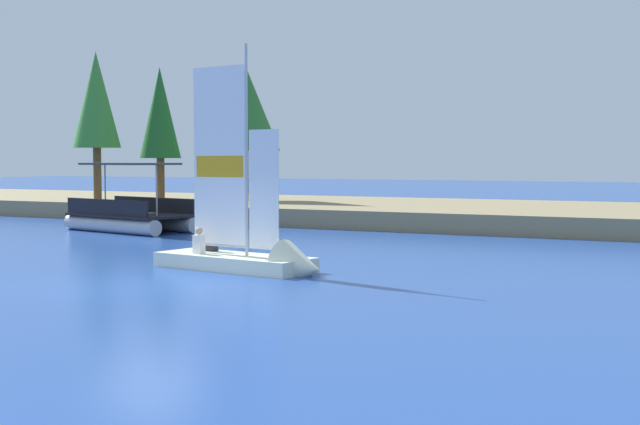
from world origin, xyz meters
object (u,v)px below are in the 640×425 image
at_px(shoreline_tree_left, 96,101).
at_px(sailboat, 260,256).
at_px(shoreline_tree_centre, 244,107).
at_px(pontoon_boat, 130,214).
at_px(shoreline_tree_midleft, 160,114).

bearing_deg(shoreline_tree_left, sailboat, -38.63).
height_order(shoreline_tree_centre, pontoon_boat, shoreline_tree_centre).
xyz_separation_m(shoreline_tree_left, shoreline_tree_midleft, (2.16, 2.26, -0.59)).
bearing_deg(shoreline_tree_centre, shoreline_tree_left, -150.07).
height_order(shoreline_tree_centre, sailboat, shoreline_tree_centre).
distance_m(shoreline_tree_midleft, pontoon_boat, 11.06).
relative_size(shoreline_tree_left, shoreline_tree_midleft, 1.10).
xyz_separation_m(shoreline_tree_centre, sailboat, (12.11, -18.38, -5.03)).
relative_size(sailboat, pontoon_boat, 1.08).
bearing_deg(pontoon_boat, shoreline_tree_midleft, 133.27).
height_order(shoreline_tree_left, shoreline_tree_midleft, shoreline_tree_left).
xyz_separation_m(shoreline_tree_left, sailboat, (18.45, -14.74, -5.33)).
bearing_deg(shoreline_tree_midleft, sailboat, -46.23).
relative_size(shoreline_tree_midleft, pontoon_boat, 1.17).
bearing_deg(shoreline_tree_midleft, shoreline_tree_centre, 18.43).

